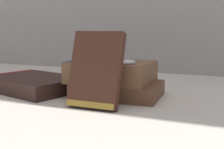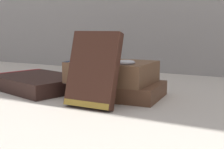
% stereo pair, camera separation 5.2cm
% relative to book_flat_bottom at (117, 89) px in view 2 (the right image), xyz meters
% --- Properties ---
extents(ground_plane, '(3.00, 3.00, 0.00)m').
position_rel_book_flat_bottom_xyz_m(ground_plane, '(-0.04, -0.02, -0.02)').
color(ground_plane, beige).
extents(book_flat_bottom, '(0.21, 0.16, 0.04)m').
position_rel_book_flat_bottom_xyz_m(book_flat_bottom, '(0.00, 0.00, 0.00)').
color(book_flat_bottom, brown).
rests_on(book_flat_bottom, ground_plane).
extents(book_flat_top, '(0.19, 0.14, 0.05)m').
position_rel_book_flat_bottom_xyz_m(book_flat_top, '(-0.02, -0.00, 0.04)').
color(book_flat_top, brown).
rests_on(book_flat_top, book_flat_bottom).
extents(book_side_left, '(0.27, 0.23, 0.04)m').
position_rel_book_flat_bottom_xyz_m(book_side_left, '(-0.23, -0.02, 0.00)').
color(book_side_left, '#331E19').
rests_on(book_side_left, ground_plane).
extents(book_leaning_front, '(0.11, 0.06, 0.15)m').
position_rel_book_flat_bottom_xyz_m(book_leaning_front, '(0.00, -0.11, 0.05)').
color(book_leaning_front, '#422319').
rests_on(book_leaning_front, ground_plane).
extents(pocket_watch, '(0.05, 0.06, 0.01)m').
position_rel_book_flat_bottom_xyz_m(pocket_watch, '(0.03, -0.03, 0.07)').
color(pocket_watch, silver).
rests_on(pocket_watch, book_flat_top).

